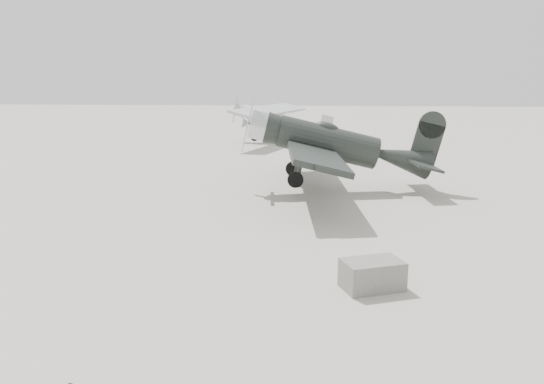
{
  "coord_description": "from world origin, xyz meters",
  "views": [
    {
      "loc": [
        1.72,
        -14.09,
        4.97
      ],
      "look_at": [
        0.39,
        1.8,
        1.5
      ],
      "focal_mm": 35.0,
      "sensor_mm": 36.0,
      "label": 1
    }
  ],
  "objects": [
    {
      "name": "ground",
      "position": [
        0.0,
        0.0,
        0.0
      ],
      "size": [
        160.0,
        160.0,
        0.0
      ],
      "primitive_type": "plane",
      "color": "gray",
      "rests_on": "ground"
    },
    {
      "name": "lowwing_monoplane",
      "position": [
        2.61,
        9.12,
        2.06
      ],
      "size": [
        8.62,
        12.07,
        3.89
      ],
      "rotation": [
        0.0,
        0.24,
        0.09
      ],
      "color": "black",
      "rests_on": "ground"
    },
    {
      "name": "highwing_monoplane",
      "position": [
        -1.23,
        26.21,
        1.97
      ],
      "size": [
        7.96,
        11.06,
        3.15
      ],
      "rotation": [
        0.0,
        0.23,
        -0.3
      ],
      "color": "#9C9FA1",
      "rests_on": "ground"
    },
    {
      "name": "equipment_block",
      "position": [
        3.11,
        -2.0,
        0.35
      ],
      "size": [
        1.63,
        1.33,
        0.7
      ],
      "primitive_type": "cube",
      "rotation": [
        0.0,
        0.0,
        0.37
      ],
      "color": "#615E5A",
      "rests_on": "ground"
    }
  ]
}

